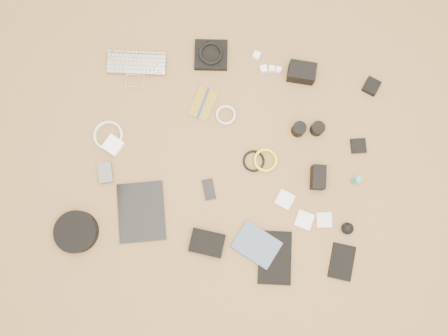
# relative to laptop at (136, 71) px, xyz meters

# --- Properties ---
(room_shell) EXTENTS (4.04, 4.04, 2.58)m
(room_shell) POSITION_rel_laptop_xyz_m (0.51, -0.37, 1.24)
(room_shell) COLOR olive
(room_shell) RESTS_ON ground
(laptop) EXTENTS (0.31, 0.23, 0.02)m
(laptop) POSITION_rel_laptop_xyz_m (0.00, 0.00, 0.00)
(laptop) COLOR #B3B3B8
(laptop) RESTS_ON ground
(headphone_pouch) EXTENTS (0.18, 0.17, 0.03)m
(headphone_pouch) POSITION_rel_laptop_xyz_m (0.35, 0.14, 0.00)
(headphone_pouch) COLOR black
(headphone_pouch) RESTS_ON ground
(headphones) EXTENTS (0.12, 0.12, 0.01)m
(headphones) POSITION_rel_laptop_xyz_m (0.35, 0.14, 0.02)
(headphones) COLOR black
(headphones) RESTS_ON headphone_pouch
(charger_a) EXTENTS (0.04, 0.04, 0.03)m
(charger_a) POSITION_rel_laptop_xyz_m (0.61, 0.11, 0.00)
(charger_a) COLOR white
(charger_a) RESTS_ON ground
(charger_b) EXTENTS (0.04, 0.04, 0.03)m
(charger_b) POSITION_rel_laptop_xyz_m (0.56, 0.17, 0.00)
(charger_b) COLOR white
(charger_b) RESTS_ON ground
(charger_c) EXTENTS (0.03, 0.03, 0.03)m
(charger_c) POSITION_rel_laptop_xyz_m (0.68, 0.12, 0.00)
(charger_c) COLOR white
(charger_c) RESTS_ON ground
(charger_d) EXTENTS (0.03, 0.03, 0.03)m
(charger_d) POSITION_rel_laptop_xyz_m (0.65, 0.12, 0.00)
(charger_d) COLOR white
(charger_d) RESTS_ON ground
(dslr_camera) EXTENTS (0.13, 0.09, 0.07)m
(dslr_camera) POSITION_rel_laptop_xyz_m (0.79, 0.11, 0.03)
(dslr_camera) COLOR black
(dslr_camera) RESTS_ON ground
(lens_pouch) EXTENTS (0.09, 0.09, 0.03)m
(lens_pouch) POSITION_rel_laptop_xyz_m (1.13, 0.10, 0.00)
(lens_pouch) COLOR black
(lens_pouch) RESTS_ON ground
(notebook_olive) EXTENTS (0.13, 0.17, 0.01)m
(notebook_olive) POSITION_rel_laptop_xyz_m (0.35, -0.11, -0.01)
(notebook_olive) COLOR olive
(notebook_olive) RESTS_ON ground
(pen_blue) EXTENTS (0.04, 0.15, 0.01)m
(pen_blue) POSITION_rel_laptop_xyz_m (0.35, -0.11, 0.00)
(pen_blue) COLOR #1331A2
(pen_blue) RESTS_ON notebook_olive
(cable_white_a) EXTENTS (0.11, 0.11, 0.01)m
(cable_white_a) POSITION_rel_laptop_xyz_m (0.46, -0.15, -0.01)
(cable_white_a) COLOR silver
(cable_white_a) RESTS_ON ground
(lens_a) EXTENTS (0.08, 0.08, 0.07)m
(lens_a) POSITION_rel_laptop_xyz_m (0.81, -0.17, 0.02)
(lens_a) COLOR black
(lens_a) RESTS_ON ground
(lens_b) EXTENTS (0.08, 0.08, 0.06)m
(lens_b) POSITION_rel_laptop_xyz_m (0.90, -0.15, 0.02)
(lens_b) COLOR black
(lens_b) RESTS_ON ground
(card_reader) EXTENTS (0.08, 0.08, 0.02)m
(card_reader) POSITION_rel_laptop_xyz_m (1.11, -0.20, -0.00)
(card_reader) COLOR black
(card_reader) RESTS_ON ground
(power_brick) EXTENTS (0.10, 0.10, 0.03)m
(power_brick) POSITION_rel_laptop_xyz_m (-0.04, -0.38, 0.01)
(power_brick) COLOR white
(power_brick) RESTS_ON ground
(cable_white_b) EXTENTS (0.17, 0.17, 0.01)m
(cable_white_b) POSITION_rel_laptop_xyz_m (-0.07, -0.33, -0.01)
(cable_white_b) COLOR silver
(cable_white_b) RESTS_ON ground
(cable_black) EXTENTS (0.11, 0.11, 0.01)m
(cable_black) POSITION_rel_laptop_xyz_m (0.63, -0.35, -0.01)
(cable_black) COLOR black
(cable_black) RESTS_ON ground
(cable_yellow) EXTENTS (0.12, 0.12, 0.01)m
(cable_yellow) POSITION_rel_laptop_xyz_m (0.68, -0.33, -0.00)
(cable_yellow) COLOR yellow
(cable_yellow) RESTS_ON ground
(flash) EXTENTS (0.07, 0.11, 0.08)m
(flash) POSITION_rel_laptop_xyz_m (0.93, -0.38, 0.03)
(flash) COLOR black
(flash) RESTS_ON ground
(lens_cleaner) EXTENTS (0.03, 0.03, 0.09)m
(lens_cleaner) POSITION_rel_laptop_xyz_m (1.11, -0.37, 0.03)
(lens_cleaner) COLOR #1B9CB0
(lens_cleaner) RESTS_ON ground
(battery_charger) EXTENTS (0.09, 0.11, 0.03)m
(battery_charger) POSITION_rel_laptop_xyz_m (-0.05, -0.51, 0.00)
(battery_charger) COLOR #5B5A60
(battery_charger) RESTS_ON ground
(tablet) EXTENTS (0.27, 0.32, 0.01)m
(tablet) POSITION_rel_laptop_xyz_m (0.15, -0.66, -0.01)
(tablet) COLOR black
(tablet) RESTS_ON ground
(phone) EXTENTS (0.08, 0.11, 0.01)m
(phone) POSITION_rel_laptop_xyz_m (0.44, -0.51, -0.01)
(phone) COLOR black
(phone) RESTS_ON ground
(filter_case_left) EXTENTS (0.10, 0.10, 0.01)m
(filter_case_left) POSITION_rel_laptop_xyz_m (0.80, -0.50, -0.01)
(filter_case_left) COLOR silver
(filter_case_left) RESTS_ON ground
(filter_case_mid) EXTENTS (0.09, 0.09, 0.01)m
(filter_case_mid) POSITION_rel_laptop_xyz_m (0.90, -0.58, -0.01)
(filter_case_mid) COLOR silver
(filter_case_mid) RESTS_ON ground
(filter_case_right) EXTENTS (0.08, 0.08, 0.01)m
(filter_case_right) POSITION_rel_laptop_xyz_m (0.99, -0.57, -0.01)
(filter_case_right) COLOR silver
(filter_case_right) RESTS_ON ground
(air_blower) EXTENTS (0.07, 0.07, 0.06)m
(air_blower) POSITION_rel_laptop_xyz_m (1.10, -0.59, 0.02)
(air_blower) COLOR black
(air_blower) RESTS_ON ground
(headphone_case) EXTENTS (0.23, 0.23, 0.05)m
(headphone_case) POSITION_rel_laptop_xyz_m (-0.12, -0.80, 0.02)
(headphone_case) COLOR black
(headphone_case) RESTS_ON ground
(drive_case) EXTENTS (0.16, 0.12, 0.04)m
(drive_case) POSITION_rel_laptop_xyz_m (0.48, -0.75, 0.01)
(drive_case) COLOR black
(drive_case) RESTS_ON ground
(paperback) EXTENTS (0.24, 0.21, 0.02)m
(paperback) POSITION_rel_laptop_xyz_m (0.67, -0.80, -0.00)
(paperback) COLOR #41536E
(paperback) RESTS_ON ground
(notebook_black_a) EXTENTS (0.17, 0.25, 0.02)m
(notebook_black_a) POSITION_rel_laptop_xyz_m (0.79, -0.77, -0.00)
(notebook_black_a) COLOR black
(notebook_black_a) RESTS_ON ground
(notebook_black_b) EXTENTS (0.11, 0.17, 0.01)m
(notebook_black_b) POSITION_rel_laptop_xyz_m (1.09, -0.74, -0.00)
(notebook_black_b) COLOR black
(notebook_black_b) RESTS_ON ground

